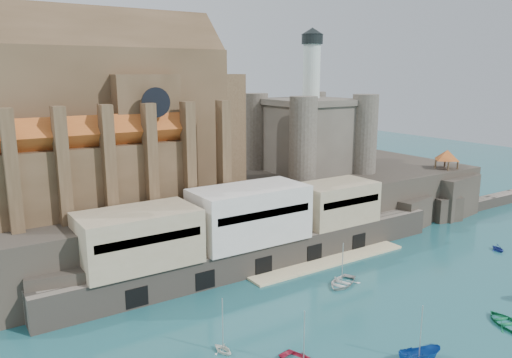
{
  "coord_description": "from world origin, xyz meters",
  "views": [
    {
      "loc": [
        -50.23,
        -39.36,
        30.31
      ],
      "look_at": [
        -3.14,
        32.0,
        11.98
      ],
      "focal_mm": 35.0,
      "sensor_mm": 36.0,
      "label": 1
    }
  ],
  "objects": [
    {
      "name": "boat_4",
      "position": [
        -25.79,
        4.32,
        0.0
      ],
      "size": [
        2.64,
        1.91,
        2.78
      ],
      "primitive_type": "imported",
      "rotation": [
        0.0,
        0.0,
        3.34
      ],
      "color": "white",
      "rests_on": "ground"
    },
    {
      "name": "breakwater",
      "position": [
        66.0,
        24.0,
        0.0
      ],
      "size": [
        40.0,
        3.0,
        2.4
      ],
      "primitive_type": "cube",
      "color": "#6E6358",
      "rests_on": "ground"
    },
    {
      "name": "promontory",
      "position": [
        -0.19,
        39.37,
        4.92
      ],
      "size": [
        100.0,
        36.0,
        10.0
      ],
      "color": "black",
      "rests_on": "ground"
    },
    {
      "name": "rock_outcrop",
      "position": [
        42.0,
        25.84,
        4.02
      ],
      "size": [
        14.5,
        10.5,
        8.7
      ],
      "color": "black",
      "rests_on": "ground"
    },
    {
      "name": "boat_3",
      "position": [
        6.41,
        -9.4,
        0.0
      ],
      "size": [
        4.27,
        2.61,
        5.77
      ],
      "primitive_type": "imported",
      "rotation": [
        0.0,
        0.0,
        2.77
      ],
      "color": "#0F683E",
      "rests_on": "ground"
    },
    {
      "name": "castle_keep",
      "position": [
        16.08,
        41.08,
        18.31
      ],
      "size": [
        21.2,
        21.2,
        29.3
      ],
      "color": "#4C453B",
      "rests_on": "promontory"
    },
    {
      "name": "church",
      "position": [
        -24.13,
        41.85,
        22.13
      ],
      "size": [
        47.0,
        25.93,
        30.51
      ],
      "color": "#4C3823",
      "rests_on": "promontory"
    },
    {
      "name": "ground",
      "position": [
        0.0,
        0.0,
        0.0
      ],
      "size": [
        300.0,
        300.0,
        0.0
      ],
      "primitive_type": "plane",
      "color": "#1A4F56",
      "rests_on": "ground"
    },
    {
      "name": "quay",
      "position": [
        -10.19,
        23.07,
        6.07
      ],
      "size": [
        70.0,
        12.0,
        13.05
      ],
      "color": "#6E6358",
      "rests_on": "ground"
    },
    {
      "name": "boat_7",
      "position": [
        30.0,
        5.97,
        0.0
      ],
      "size": [
        2.91,
        2.39,
        2.92
      ],
      "primitive_type": "imported",
      "rotation": [
        0.0,
        0.0,
        5.89
      ],
      "color": "navy",
      "rests_on": "ground"
    },
    {
      "name": "boat_6",
      "position": [
        -2.43,
        10.36,
        0.0
      ],
      "size": [
        2.91,
        4.53,
        6.14
      ],
      "primitive_type": "imported",
      "rotation": [
        0.0,
        0.0,
        5.12
      ],
      "color": "silver",
      "rests_on": "ground"
    },
    {
      "name": "pavilion",
      "position": [
        42.0,
        26.0,
        12.73
      ],
      "size": [
        6.4,
        6.4,
        5.4
      ],
      "color": "#4C3823",
      "rests_on": "rock_outcrop"
    }
  ]
}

